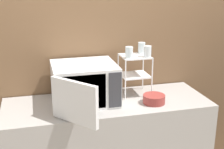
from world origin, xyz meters
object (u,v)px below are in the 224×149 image
dish_rack (135,67)px  glass_back_right (142,48)px  glass_front_right (147,51)px  glass_front_left (129,52)px  bowl (154,99)px  microwave (84,84)px

dish_rack → glass_back_right: 0.18m
dish_rack → glass_front_right: bearing=-42.2°
glass_front_right → glass_front_left: bearing=178.1°
glass_front_right → glass_back_right: bearing=89.6°
dish_rack → bowl: size_ratio=1.95×
dish_rack → bowl: bearing=-69.4°
dish_rack → glass_back_right: glass_back_right is taller
microwave → glass_front_right: 0.57m
glass_front_right → bowl: bearing=-87.4°
glass_back_right → bowl: (0.01, -0.30, -0.35)m
glass_front_left → glass_front_right: bearing=-1.9°
microwave → glass_front_left: (0.37, 0.01, 0.23)m
microwave → bowl: 0.57m
microwave → glass_back_right: bearing=15.3°
dish_rack → glass_back_right: bearing=40.9°
glass_back_right → glass_front_right: size_ratio=1.00×
microwave → glass_back_right: (0.52, 0.14, 0.23)m
bowl → dish_rack: bearing=110.6°
dish_rack → glass_front_left: 0.17m
glass_front_left → bowl: bearing=-45.6°
glass_front_left → glass_front_right: (0.15, -0.01, 0.00)m
bowl → glass_back_right: bearing=91.2°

